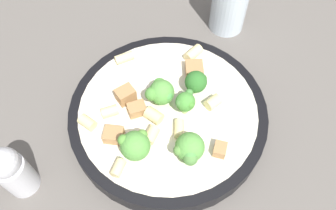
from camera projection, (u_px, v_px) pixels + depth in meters
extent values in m
plane|color=#5B5651|center=(168.00, 119.00, 0.49)|extent=(2.00, 2.00, 0.00)
cylinder|color=black|center=(168.00, 114.00, 0.48)|extent=(0.29, 0.29, 0.03)
cylinder|color=beige|center=(168.00, 110.00, 0.47)|extent=(0.26, 0.26, 0.01)
torus|color=black|center=(168.00, 110.00, 0.47)|extent=(0.28, 0.28, 0.00)
cylinder|color=#9EC175|center=(185.00, 108.00, 0.46)|extent=(0.01, 0.01, 0.02)
sphere|color=#478E38|center=(185.00, 102.00, 0.45)|extent=(0.03, 0.03, 0.03)
sphere|color=#427F39|center=(190.00, 95.00, 0.44)|extent=(0.01, 0.01, 0.01)
sphere|color=#448630|center=(190.00, 105.00, 0.44)|extent=(0.01, 0.01, 0.01)
sphere|color=#467E3A|center=(180.00, 103.00, 0.44)|extent=(0.01, 0.01, 0.01)
cylinder|color=#93B766|center=(136.00, 152.00, 0.43)|extent=(0.01, 0.01, 0.01)
sphere|color=#569942|center=(135.00, 146.00, 0.41)|extent=(0.04, 0.04, 0.04)
sphere|color=#59923A|center=(142.00, 135.00, 0.41)|extent=(0.01, 0.01, 0.01)
sphere|color=#549239|center=(123.00, 140.00, 0.40)|extent=(0.01, 0.01, 0.01)
cylinder|color=#84AD60|center=(189.00, 153.00, 0.43)|extent=(0.01, 0.01, 0.01)
sphere|color=#569942|center=(190.00, 147.00, 0.41)|extent=(0.04, 0.04, 0.04)
sphere|color=#54863C|center=(179.00, 150.00, 0.41)|extent=(0.01, 0.01, 0.01)
sphere|color=#4E823D|center=(190.00, 158.00, 0.40)|extent=(0.02, 0.02, 0.02)
sphere|color=#4D9543|center=(190.00, 154.00, 0.40)|extent=(0.02, 0.02, 0.02)
cylinder|color=#9EC175|center=(162.00, 99.00, 0.47)|extent=(0.01, 0.01, 0.01)
sphere|color=#569942|center=(162.00, 92.00, 0.46)|extent=(0.04, 0.04, 0.04)
sphere|color=#4F9E3C|center=(160.00, 85.00, 0.46)|extent=(0.02, 0.02, 0.02)
sphere|color=#4A9544|center=(170.00, 95.00, 0.45)|extent=(0.02, 0.02, 0.02)
sphere|color=#4D8C3A|center=(152.00, 94.00, 0.45)|extent=(0.02, 0.02, 0.02)
cylinder|color=#9EC175|center=(195.00, 89.00, 0.48)|extent=(0.01, 0.01, 0.01)
sphere|color=#2D6B28|center=(196.00, 82.00, 0.47)|extent=(0.03, 0.03, 0.03)
sphere|color=#296E26|center=(201.00, 77.00, 0.47)|extent=(0.01, 0.01, 0.01)
sphere|color=#2E6526|center=(203.00, 78.00, 0.46)|extent=(0.01, 0.01, 0.01)
cylinder|color=beige|center=(179.00, 129.00, 0.44)|extent=(0.03, 0.02, 0.01)
cylinder|color=beige|center=(118.00, 168.00, 0.41)|extent=(0.03, 0.02, 0.01)
cylinder|color=beige|center=(213.00, 102.00, 0.46)|extent=(0.02, 0.03, 0.02)
cylinder|color=beige|center=(87.00, 122.00, 0.45)|extent=(0.03, 0.03, 0.02)
cylinder|color=beige|center=(151.00, 135.00, 0.44)|extent=(0.03, 0.03, 0.02)
cylinder|color=beige|center=(124.00, 58.00, 0.51)|extent=(0.02, 0.03, 0.01)
cylinder|color=beige|center=(154.00, 116.00, 0.45)|extent=(0.03, 0.03, 0.02)
cylinder|color=beige|center=(110.00, 112.00, 0.46)|extent=(0.02, 0.02, 0.02)
cylinder|color=beige|center=(193.00, 53.00, 0.52)|extent=(0.03, 0.03, 0.02)
cube|color=#A87A4C|center=(220.00, 149.00, 0.43)|extent=(0.02, 0.02, 0.01)
cube|color=#A87A4C|center=(137.00, 109.00, 0.46)|extent=(0.02, 0.03, 0.02)
cube|color=#A87A4C|center=(125.00, 95.00, 0.47)|extent=(0.03, 0.03, 0.02)
cube|color=#A87A4C|center=(114.00, 135.00, 0.44)|extent=(0.03, 0.03, 0.02)
cube|color=#A87A4C|center=(194.00, 69.00, 0.50)|extent=(0.03, 0.03, 0.02)
cylinder|color=silver|center=(230.00, 1.00, 0.56)|extent=(0.06, 0.06, 0.11)
cylinder|color=silver|center=(228.00, 13.00, 0.58)|extent=(0.05, 0.05, 0.06)
cylinder|color=silver|center=(17.00, 176.00, 0.41)|extent=(0.04, 0.04, 0.06)
sphere|color=#B7B7BC|center=(3.00, 163.00, 0.38)|extent=(0.04, 0.04, 0.04)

